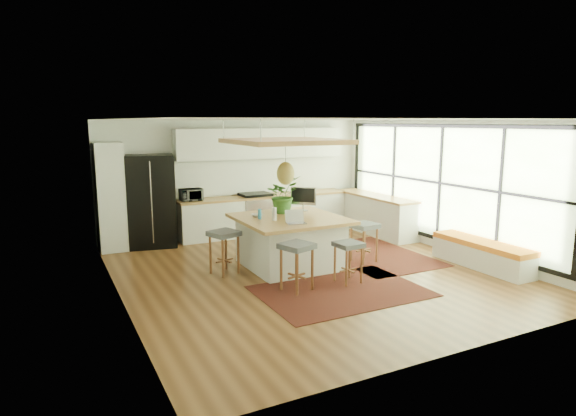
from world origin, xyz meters
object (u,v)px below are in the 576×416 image
fridge (152,204)px  laptop (296,217)px  stool_right_front (364,244)px  monitor (303,198)px  microwave (191,193)px  island (290,242)px  stool_left_side (224,254)px  stool_near_left (297,269)px  stool_right_back (335,237)px  stool_near_right (348,262)px  island_plant (283,199)px

fridge → laptop: fridge is taller
stool_right_front → monitor: (-0.86, 0.86, 0.83)m
microwave → island: bearing=-69.7°
stool_right_front → stool_left_side: bearing=168.6°
fridge → microwave: 0.89m
stool_right_front → stool_left_side: stool_left_side is taller
stool_near_left → stool_right_back: size_ratio=1.07×
stool_near_left → stool_near_right: stool_near_left is taller
stool_right_back → microwave: 3.36m
monitor → stool_left_side: bearing=-126.7°
stool_near_left → laptop: bearing=62.8°
island → stool_near_right: 1.36m
stool_near_left → monitor: monitor is taller
fridge → stool_right_front: (3.34, -3.09, -0.57)m
monitor → microwave: (-1.61, 2.25, -0.10)m
island → microwave: size_ratio=3.86×
fridge → stool_near_right: (2.39, -3.97, -0.57)m
fridge → island: bearing=-43.2°
laptop → monitor: (0.70, 1.02, 0.14)m
island → stool_left_side: size_ratio=2.40×
stool_near_left → laptop: laptop is taller
stool_right_front → island_plant: island_plant is taller
stool_near_left → fridge: bearing=110.2°
fridge → microwave: size_ratio=4.12×
fridge → monitor: (2.48, -2.22, 0.26)m
monitor → laptop: bearing=-81.7°
stool_near_right → microwave: size_ratio=1.46×
fridge → monitor: bearing=-31.1°
stool_near_left → monitor: 2.16m
microwave → island_plant: bearing=-64.1°
laptop → island_plant: 1.06m
stool_left_side → island: bearing=-6.0°
stool_right_back → monitor: (-0.68, 0.10, 0.83)m
stool_right_front → microwave: microwave is taller
island → stool_near_right: size_ratio=2.65×
stool_left_side → island_plant: (1.32, 0.34, 0.85)m
monitor → stool_right_back: bearing=34.6°
fridge → stool_near_right: bearing=-48.3°
laptop → monitor: size_ratio=0.68×
stool_right_front → laptop: bearing=-174.3°
island → stool_right_back: (1.21, 0.37, -0.11)m
stool_near_left → stool_right_front: size_ratio=1.02×
stool_right_back → laptop: bearing=-146.2°
laptop → microwave: 3.39m
laptop → stool_near_right: bearing=-39.4°
stool_near_right → laptop: size_ratio=2.00×
stool_near_right → stool_right_front: stool_right_front is taller
island_plant → laptop: bearing=-103.5°
island → stool_near_right: bearing=-71.4°
fridge → stool_near_left: bearing=-59.1°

